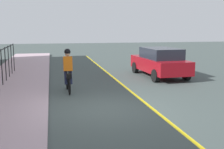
{
  "coord_description": "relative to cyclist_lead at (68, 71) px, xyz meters",
  "views": [
    {
      "loc": [
        -9.04,
        1.65,
        2.69
      ],
      "look_at": [
        0.95,
        -0.48,
        1.0
      ],
      "focal_mm": 46.02,
      "sensor_mm": 36.0,
      "label": 1
    }
  ],
  "objects": [
    {
      "name": "ground_plane",
      "position": [
        -2.78,
        -0.99,
        -0.91
      ],
      "size": [
        80.0,
        80.0,
        0.0
      ],
      "primitive_type": "plane",
      "color": "#3F4A48"
    },
    {
      "name": "lane_line_centre",
      "position": [
        -2.78,
        -2.59,
        -0.91
      ],
      "size": [
        36.0,
        0.12,
        0.01
      ],
      "primitive_type": "cube",
      "color": "yellow",
      "rests_on": "ground"
    },
    {
      "name": "cyclist_lead",
      "position": [
        0.0,
        0.0,
        0.0
      ],
      "size": [
        1.71,
        0.37,
        1.83
      ],
      "rotation": [
        0.0,
        0.0,
        0.03
      ],
      "color": "black",
      "rests_on": "ground"
    },
    {
      "name": "patrol_sedan",
      "position": [
        2.86,
        -5.13,
        -0.09
      ],
      "size": [
        4.48,
        2.1,
        1.58
      ],
      "rotation": [
        0.0,
        0.0,
        0.05
      ],
      "color": "maroon",
      "rests_on": "ground"
    }
  ]
}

